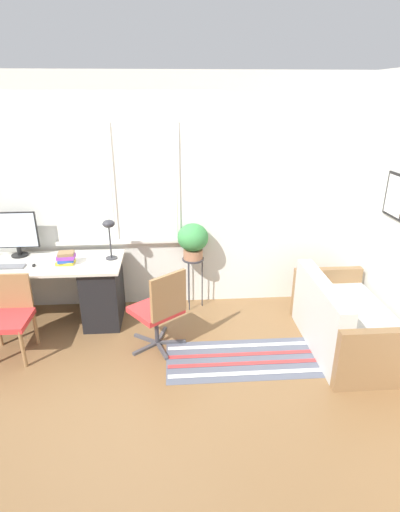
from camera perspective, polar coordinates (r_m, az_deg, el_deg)
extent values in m
plane|color=brown|center=(4.57, -12.22, -11.02)|extent=(14.00, 14.00, 0.00)
cube|color=silver|center=(4.75, -12.33, 8.11)|extent=(9.00, 0.06, 2.70)
cube|color=silver|center=(4.74, -16.39, 9.61)|extent=(0.71, 0.02, 1.38)
cube|color=white|center=(4.73, -16.41, 9.58)|extent=(0.64, 0.01, 1.31)
cube|color=silver|center=(4.64, -7.36, 10.06)|extent=(0.71, 0.02, 1.38)
cube|color=white|center=(4.63, -7.36, 10.03)|extent=(0.64, 0.01, 1.31)
cube|color=silver|center=(4.86, -11.30, 2.09)|extent=(1.49, 0.11, 0.04)
cube|color=silver|center=(4.55, 26.06, 5.74)|extent=(0.06, 9.00, 2.70)
cube|color=black|center=(4.47, 26.14, 7.74)|extent=(0.02, 0.35, 0.44)
cube|color=white|center=(4.47, 26.05, 7.74)|extent=(0.01, 0.30, 0.39)
cube|color=beige|center=(4.75, -22.87, -1.06)|extent=(1.95, 0.70, 0.03)
cube|color=black|center=(4.72, -13.68, -5.04)|extent=(0.40, 0.62, 0.71)
cylinder|color=black|center=(5.00, -24.33, 0.13)|extent=(0.18, 0.18, 0.02)
cylinder|color=black|center=(4.98, -24.43, 0.73)|extent=(0.05, 0.05, 0.10)
cube|color=black|center=(4.91, -24.86, 3.40)|extent=(0.47, 0.02, 0.41)
cube|color=silver|center=(4.90, -24.91, 3.35)|extent=(0.45, 0.01, 0.39)
cube|color=slate|center=(4.72, -25.98, -1.39)|extent=(0.39, 0.11, 0.02)
ellipsoid|color=black|center=(4.63, -22.65, -1.22)|extent=(0.03, 0.06, 0.03)
cylinder|color=#2D2D33|center=(4.59, -12.51, -0.27)|extent=(0.13, 0.13, 0.01)
cylinder|color=#2D2D33|center=(4.52, -12.71, 1.96)|extent=(0.02, 0.02, 0.37)
ellipsoid|color=#2D2D33|center=(4.45, -12.94, 4.52)|extent=(0.13, 0.13, 0.09)
cube|color=yellow|center=(4.58, -18.66, -0.87)|extent=(0.19, 0.15, 0.03)
cube|color=#2851B2|center=(4.57, -18.64, -0.48)|extent=(0.19, 0.18, 0.03)
cube|color=purple|center=(4.54, -18.59, -0.11)|extent=(0.19, 0.14, 0.04)
cube|color=olive|center=(4.53, -18.61, 0.34)|extent=(0.17, 0.15, 0.03)
cylinder|color=olive|center=(4.26, -23.98, -12.05)|extent=(0.04, 0.04, 0.40)
cylinder|color=olive|center=(4.56, -22.41, -9.43)|extent=(0.04, 0.04, 0.40)
cube|color=red|center=(4.38, -25.92, -8.33)|extent=(0.44, 0.42, 0.06)
cube|color=olive|center=(4.47, -25.37, -4.53)|extent=(0.39, 0.04, 0.37)
cube|color=#47474C|center=(4.28, -7.79, -12.95)|extent=(0.26, 0.21, 0.03)
cube|color=#47474C|center=(4.23, -5.47, -13.30)|extent=(0.14, 0.30, 0.03)
cube|color=#47474C|center=(4.35, -4.09, -12.16)|extent=(0.30, 0.05, 0.03)
cube|color=#47474C|center=(4.47, -5.52, -11.18)|extent=(0.12, 0.30, 0.03)
cube|color=#47474C|center=(4.43, -7.74, -11.64)|extent=(0.27, 0.20, 0.03)
cylinder|color=#333338|center=(4.24, -6.23, -10.09)|extent=(0.04, 0.04, 0.36)
cube|color=red|center=(4.14, -6.35, -7.65)|extent=(0.61, 0.61, 0.06)
cube|color=olive|center=(3.85, -4.51, -5.67)|extent=(0.35, 0.28, 0.44)
cube|color=beige|center=(4.47, 20.33, -9.61)|extent=(0.79, 1.21, 0.42)
cube|color=beige|center=(4.18, 17.04, -5.65)|extent=(0.16, 1.21, 0.32)
cube|color=olive|center=(3.94, 24.26, -13.34)|extent=(0.79, 0.09, 0.60)
cube|color=olive|center=(4.95, 17.53, -4.88)|extent=(0.79, 0.09, 0.60)
cylinder|color=#333338|center=(4.76, -0.99, -0.44)|extent=(0.26, 0.26, 0.02)
cylinder|color=#333338|center=(4.90, 0.31, -3.90)|extent=(0.01, 0.01, 0.62)
cylinder|color=#333338|center=(4.97, -1.66, -3.47)|extent=(0.01, 0.01, 0.62)
cylinder|color=#333338|center=(4.80, -1.56, -4.45)|extent=(0.01, 0.01, 0.62)
cylinder|color=#9E6B4C|center=(4.73, -1.00, 0.29)|extent=(0.23, 0.23, 0.11)
ellipsoid|color=#388442|center=(4.66, -1.02, 2.68)|extent=(0.36, 0.36, 0.33)
cube|color=#565B6B|center=(4.14, 6.22, -14.42)|extent=(1.54, 0.67, 0.01)
cube|color=white|center=(3.97, 6.79, -16.28)|extent=(1.51, 0.05, 0.00)
cube|color=#C63838|center=(4.08, 6.40, -14.99)|extent=(1.51, 0.05, 0.00)
cube|color=#C63838|center=(4.20, 6.04, -13.77)|extent=(1.51, 0.05, 0.00)
cube|color=white|center=(4.32, 5.70, -12.62)|extent=(1.51, 0.05, 0.00)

